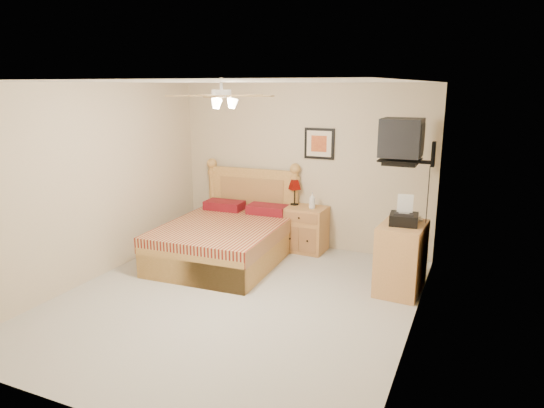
{
  "coord_description": "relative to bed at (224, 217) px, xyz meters",
  "views": [
    {
      "loc": [
        2.53,
        -4.66,
        2.46
      ],
      "look_at": [
        0.08,
        0.9,
        0.97
      ],
      "focal_mm": 32.0,
      "sensor_mm": 36.0,
      "label": 1
    }
  ],
  "objects": [
    {
      "name": "fax_machine",
      "position": [
        2.49,
        -0.09,
        0.37
      ],
      "size": [
        0.36,
        0.38,
        0.34
      ],
      "primitive_type": null,
      "rotation": [
        0.0,
        0.0,
        0.1
      ],
      "color": "black",
      "rests_on": "dresser"
    },
    {
      "name": "table_lamp",
      "position": [
        0.69,
        0.97,
        0.22
      ],
      "size": [
        0.21,
        0.21,
        0.39
      ],
      "primitive_type": null,
      "rotation": [
        0.0,
        0.0,
        0.02
      ],
      "color": "#5E0702",
      "rests_on": "nightstand"
    },
    {
      "name": "dresser",
      "position": [
        2.49,
        -0.07,
        -0.23
      ],
      "size": [
        0.55,
        0.75,
        0.86
      ],
      "primitive_type": "cube",
      "rotation": [
        0.0,
        0.0,
        -0.06
      ],
      "color": "#B58043",
      "rests_on": "ground"
    },
    {
      "name": "magazine_lower",
      "position": [
        2.46,
        0.18,
        0.21
      ],
      "size": [
        0.27,
        0.32,
        0.03
      ],
      "primitive_type": "imported",
      "rotation": [
        0.0,
        0.0,
        0.28
      ],
      "color": "#BFAE98",
      "rests_on": "dresser"
    },
    {
      "name": "nightstand",
      "position": [
        0.9,
        0.88,
        -0.32
      ],
      "size": [
        0.64,
        0.49,
        0.68
      ],
      "primitive_type": "cube",
      "rotation": [
        0.0,
        0.0,
        -0.03
      ],
      "color": "#B87E41",
      "rests_on": "ground"
    },
    {
      "name": "floor",
      "position": [
        0.76,
        -1.12,
        -0.66
      ],
      "size": [
        4.5,
        4.5,
        0.0
      ],
      "primitive_type": "plane",
      "color": "#ABA69B",
      "rests_on": "ground"
    },
    {
      "name": "lotion_bottle",
      "position": [
        1.02,
        0.85,
        0.15
      ],
      "size": [
        0.11,
        0.11,
        0.25
      ],
      "primitive_type": "imported",
      "rotation": [
        0.0,
        0.0,
        0.23
      ],
      "color": "white",
      "rests_on": "nightstand"
    },
    {
      "name": "wall_tv",
      "position": [
        2.51,
        0.22,
        1.15
      ],
      "size": [
        0.56,
        0.46,
        0.58
      ],
      "primitive_type": null,
      "color": "black",
      "rests_on": "wall_right"
    },
    {
      "name": "wall_front",
      "position": [
        0.76,
        -3.37,
        0.59
      ],
      "size": [
        4.0,
        0.04,
        2.5
      ],
      "primitive_type": "cube",
      "color": "#C7B492",
      "rests_on": "ground"
    },
    {
      "name": "framed_picture",
      "position": [
        1.03,
        1.11,
        0.96
      ],
      "size": [
        0.46,
        0.04,
        0.46
      ],
      "primitive_type": "cube",
      "color": "black",
      "rests_on": "wall_back"
    },
    {
      "name": "magazine_upper",
      "position": [
        2.46,
        0.18,
        0.23
      ],
      "size": [
        0.22,
        0.27,
        0.02
      ],
      "primitive_type": "imported",
      "rotation": [
        0.0,
        0.0,
        -0.2
      ],
      "color": "tan",
      "rests_on": "magazine_lower"
    },
    {
      "name": "bed",
      "position": [
        0.0,
        0.0,
        0.0
      ],
      "size": [
        1.63,
        2.1,
        1.31
      ],
      "primitive_type": null,
      "rotation": [
        0.0,
        0.0,
        0.04
      ],
      "color": "#A77C37",
      "rests_on": "ground"
    },
    {
      "name": "wall_left",
      "position": [
        -1.24,
        -1.12,
        0.59
      ],
      "size": [
        0.04,
        4.5,
        2.5
      ],
      "primitive_type": "cube",
      "color": "#C7B492",
      "rests_on": "ground"
    },
    {
      "name": "ceiling",
      "position": [
        0.76,
        -1.12,
        1.84
      ],
      "size": [
        4.0,
        4.5,
        0.04
      ],
      "primitive_type": "cube",
      "color": "white",
      "rests_on": "ground"
    },
    {
      "name": "ceiling_fan",
      "position": [
        0.76,
        -1.32,
        1.7
      ],
      "size": [
        1.14,
        1.14,
        0.28
      ],
      "primitive_type": null,
      "color": "white",
      "rests_on": "ceiling"
    },
    {
      "name": "wall_back",
      "position": [
        0.76,
        1.13,
        0.59
      ],
      "size": [
        4.0,
        0.04,
        2.5
      ],
      "primitive_type": "cube",
      "color": "#C7B492",
      "rests_on": "ground"
    },
    {
      "name": "wall_right",
      "position": [
        2.76,
        -1.12,
        0.59
      ],
      "size": [
        0.04,
        4.5,
        2.5
      ],
      "primitive_type": "cube",
      "color": "#C7B492",
      "rests_on": "ground"
    }
  ]
}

